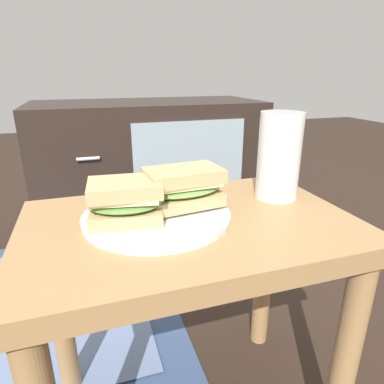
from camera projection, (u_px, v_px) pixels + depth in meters
name	position (u px, v px, depth m)	size (l,w,h in m)	color
side_table	(190.00, 266.00, 0.60)	(0.56, 0.36, 0.46)	#A37A4C
tv_cabinet	(150.00, 167.00, 1.50)	(0.96, 0.46, 0.58)	black
area_rug	(0.00, 314.00, 1.01)	(1.04, 0.87, 0.01)	#384C72
plate	(157.00, 216.00, 0.57)	(0.25, 0.25, 0.01)	silver
sandwich_front	(125.00, 201.00, 0.53)	(0.13, 0.11, 0.07)	tan
sandwich_back	(184.00, 187.00, 0.58)	(0.15, 0.10, 0.07)	tan
beer_glass	(279.00, 157.00, 0.64)	(0.08, 0.08, 0.17)	silver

